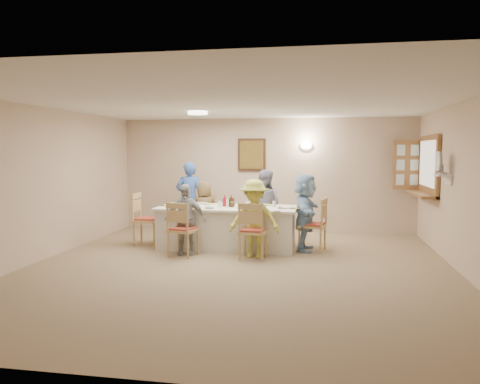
% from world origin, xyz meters
% --- Properties ---
extents(ground, '(7.00, 7.00, 0.00)m').
position_xyz_m(ground, '(0.00, 0.00, 0.00)').
color(ground, '#988161').
extents(room_walls, '(7.00, 7.00, 7.00)m').
position_xyz_m(room_walls, '(0.00, 0.00, 1.51)').
color(room_walls, '#CAAD8F').
rests_on(room_walls, ground).
extents(wall_picture, '(0.62, 0.05, 0.72)m').
position_xyz_m(wall_picture, '(-0.30, 3.46, 1.70)').
color(wall_picture, '#412516').
rests_on(wall_picture, room_walls).
extents(wall_sconce, '(0.26, 0.09, 0.18)m').
position_xyz_m(wall_sconce, '(0.90, 3.44, 1.90)').
color(wall_sconce, white).
rests_on(wall_sconce, room_walls).
extents(ceiling_light, '(0.36, 0.36, 0.05)m').
position_xyz_m(ceiling_light, '(-1.00, 1.50, 2.47)').
color(ceiling_light, white).
rests_on(ceiling_light, room_walls).
extents(serving_hatch, '(0.06, 1.50, 1.15)m').
position_xyz_m(serving_hatch, '(3.21, 2.40, 1.50)').
color(serving_hatch, '#936035').
rests_on(serving_hatch, room_walls).
extents(hatch_sill, '(0.30, 1.50, 0.05)m').
position_xyz_m(hatch_sill, '(3.09, 2.40, 0.97)').
color(hatch_sill, '#936035').
rests_on(hatch_sill, room_walls).
extents(shutter_door, '(0.55, 0.04, 1.00)m').
position_xyz_m(shutter_door, '(2.95, 3.16, 1.50)').
color(shutter_door, '#936035').
rests_on(shutter_door, room_walls).
extents(fan_shelf, '(0.22, 0.36, 0.03)m').
position_xyz_m(fan_shelf, '(3.13, 1.05, 1.40)').
color(fan_shelf, white).
rests_on(fan_shelf, room_walls).
extents(desk_fan, '(0.30, 0.30, 0.28)m').
position_xyz_m(desk_fan, '(3.10, 1.05, 1.55)').
color(desk_fan, '#A5A5A8').
rests_on(desk_fan, fan_shelf).
extents(dining_table, '(2.54, 1.07, 0.76)m').
position_xyz_m(dining_table, '(-0.46, 1.54, 0.38)').
color(dining_table, silver).
rests_on(dining_table, ground).
extents(chair_back_left, '(0.50, 0.50, 0.91)m').
position_xyz_m(chair_back_left, '(-1.06, 2.34, 0.46)').
color(chair_back_left, tan).
rests_on(chair_back_left, ground).
extents(chair_back_right, '(0.47, 0.47, 0.90)m').
position_xyz_m(chair_back_right, '(0.14, 2.34, 0.45)').
color(chair_back_right, tan).
rests_on(chair_back_right, ground).
extents(chair_front_left, '(0.53, 0.53, 0.94)m').
position_xyz_m(chair_front_left, '(-1.06, 0.74, 0.47)').
color(chair_front_left, tan).
rests_on(chair_front_left, ground).
extents(chair_front_right, '(0.48, 0.48, 0.95)m').
position_xyz_m(chair_front_right, '(0.14, 0.74, 0.48)').
color(chair_front_right, tan).
rests_on(chair_front_right, ground).
extents(chair_left_end, '(0.49, 0.49, 1.00)m').
position_xyz_m(chair_left_end, '(-2.01, 1.54, 0.50)').
color(chair_left_end, tan).
rests_on(chair_left_end, ground).
extents(chair_right_end, '(0.54, 0.54, 0.96)m').
position_xyz_m(chair_right_end, '(1.09, 1.54, 0.48)').
color(chair_right_end, tan).
rests_on(chair_right_end, ground).
extents(diner_back_left, '(0.69, 0.54, 1.19)m').
position_xyz_m(diner_back_left, '(-1.06, 2.22, 0.60)').
color(diner_back_left, brown).
rests_on(diner_back_left, ground).
extents(diner_back_right, '(0.87, 0.77, 1.42)m').
position_xyz_m(diner_back_right, '(0.14, 2.22, 0.71)').
color(diner_back_right, '#8B89A1').
rests_on(diner_back_right, ground).
extents(diner_front_left, '(0.76, 0.40, 1.22)m').
position_xyz_m(diner_front_left, '(-1.06, 0.86, 0.61)').
color(diner_front_left, '#A6A6AA').
rests_on(diner_front_left, ground).
extents(diner_front_right, '(0.85, 0.49, 1.31)m').
position_xyz_m(diner_front_right, '(0.14, 0.86, 0.66)').
color(diner_front_right, '#CBCD4C').
rests_on(diner_front_right, ground).
extents(diner_right_end, '(1.30, 0.48, 1.38)m').
position_xyz_m(diner_right_end, '(0.96, 1.54, 0.69)').
color(diner_right_end, '#8FB6DA').
rests_on(diner_right_end, ground).
extents(caregiver, '(0.72, 0.61, 1.56)m').
position_xyz_m(caregiver, '(-1.51, 2.69, 0.78)').
color(caregiver, '#3657A7').
rests_on(caregiver, ground).
extents(placemat_fl, '(0.34, 0.26, 0.01)m').
position_xyz_m(placemat_fl, '(-1.06, 1.12, 0.76)').
color(placemat_fl, '#472B19').
rests_on(placemat_fl, dining_table).
extents(plate_fl, '(0.26, 0.26, 0.02)m').
position_xyz_m(plate_fl, '(-1.06, 1.12, 0.77)').
color(plate_fl, white).
rests_on(plate_fl, dining_table).
extents(napkin_fl, '(0.13, 0.13, 0.01)m').
position_xyz_m(napkin_fl, '(-0.88, 1.07, 0.77)').
color(napkin_fl, yellow).
rests_on(napkin_fl, dining_table).
extents(placemat_fr, '(0.37, 0.28, 0.01)m').
position_xyz_m(placemat_fr, '(0.14, 1.12, 0.76)').
color(placemat_fr, '#472B19').
rests_on(placemat_fr, dining_table).
extents(plate_fr, '(0.22, 0.22, 0.01)m').
position_xyz_m(plate_fr, '(0.14, 1.12, 0.77)').
color(plate_fr, white).
rests_on(plate_fr, dining_table).
extents(napkin_fr, '(0.14, 0.14, 0.01)m').
position_xyz_m(napkin_fr, '(0.32, 1.07, 0.77)').
color(napkin_fr, yellow).
rests_on(napkin_fr, dining_table).
extents(placemat_bl, '(0.35, 0.26, 0.01)m').
position_xyz_m(placemat_bl, '(-1.06, 1.96, 0.76)').
color(placemat_bl, '#472B19').
rests_on(placemat_bl, dining_table).
extents(plate_bl, '(0.26, 0.26, 0.02)m').
position_xyz_m(plate_bl, '(-1.06, 1.96, 0.77)').
color(plate_bl, white).
rests_on(plate_bl, dining_table).
extents(napkin_bl, '(0.15, 0.15, 0.01)m').
position_xyz_m(napkin_bl, '(-0.88, 1.91, 0.77)').
color(napkin_bl, yellow).
rests_on(napkin_bl, dining_table).
extents(placemat_br, '(0.37, 0.27, 0.01)m').
position_xyz_m(placemat_br, '(0.14, 1.96, 0.76)').
color(placemat_br, '#472B19').
rests_on(placemat_br, dining_table).
extents(plate_br, '(0.24, 0.24, 0.02)m').
position_xyz_m(plate_br, '(0.14, 1.96, 0.77)').
color(plate_br, white).
rests_on(plate_br, dining_table).
extents(napkin_br, '(0.15, 0.15, 0.01)m').
position_xyz_m(napkin_br, '(0.32, 1.91, 0.77)').
color(napkin_br, yellow).
rests_on(napkin_br, dining_table).
extents(placemat_le, '(0.33, 0.25, 0.01)m').
position_xyz_m(placemat_le, '(-1.56, 1.54, 0.76)').
color(placemat_le, '#472B19').
rests_on(placemat_le, dining_table).
extents(plate_le, '(0.25, 0.25, 0.02)m').
position_xyz_m(plate_le, '(-1.56, 1.54, 0.77)').
color(plate_le, white).
rests_on(plate_le, dining_table).
extents(napkin_le, '(0.15, 0.15, 0.01)m').
position_xyz_m(napkin_le, '(-1.38, 1.49, 0.77)').
color(napkin_le, yellow).
rests_on(napkin_le, dining_table).
extents(placemat_re, '(0.36, 0.27, 0.01)m').
position_xyz_m(placemat_re, '(0.66, 1.54, 0.76)').
color(placemat_re, '#472B19').
rests_on(placemat_re, dining_table).
extents(plate_re, '(0.25, 0.25, 0.02)m').
position_xyz_m(plate_re, '(0.66, 1.54, 0.77)').
color(plate_re, white).
rests_on(plate_re, dining_table).
extents(napkin_re, '(0.14, 0.14, 0.01)m').
position_xyz_m(napkin_re, '(0.84, 1.49, 0.77)').
color(napkin_re, yellow).
rests_on(napkin_re, dining_table).
extents(teacup_a, '(0.14, 0.14, 0.08)m').
position_xyz_m(teacup_a, '(-1.23, 1.20, 0.80)').
color(teacup_a, white).
rests_on(teacup_a, dining_table).
extents(teacup_b, '(0.15, 0.15, 0.09)m').
position_xyz_m(teacup_b, '(-0.05, 2.07, 0.81)').
color(teacup_b, white).
rests_on(teacup_b, dining_table).
extents(bowl_a, '(0.28, 0.28, 0.05)m').
position_xyz_m(bowl_a, '(-0.73, 1.26, 0.78)').
color(bowl_a, white).
rests_on(bowl_a, dining_table).
extents(bowl_b, '(0.23, 0.23, 0.06)m').
position_xyz_m(bowl_b, '(-0.08, 1.83, 0.79)').
color(bowl_b, white).
rests_on(bowl_b, dining_table).
extents(condiment_ketchup, '(0.13, 0.13, 0.22)m').
position_xyz_m(condiment_ketchup, '(-0.52, 1.59, 0.87)').
color(condiment_ketchup, '#A70E16').
rests_on(condiment_ketchup, dining_table).
extents(condiment_brown, '(0.10, 0.10, 0.22)m').
position_xyz_m(condiment_brown, '(-0.40, 1.59, 0.87)').
color(condiment_brown, '#3B250F').
rests_on(condiment_brown, dining_table).
extents(condiment_malt, '(0.17, 0.17, 0.15)m').
position_xyz_m(condiment_malt, '(-0.37, 1.53, 0.84)').
color(condiment_malt, '#3B250F').
rests_on(condiment_malt, dining_table).
extents(drinking_glass, '(0.06, 0.06, 0.10)m').
position_xyz_m(drinking_glass, '(-0.61, 1.59, 0.82)').
color(drinking_glass, silver).
rests_on(drinking_glass, dining_table).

